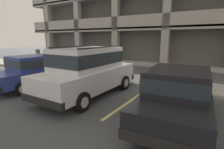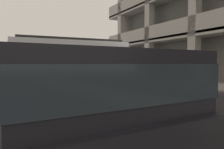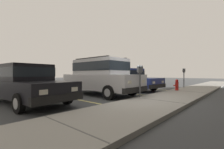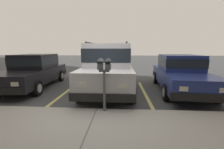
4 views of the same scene
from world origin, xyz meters
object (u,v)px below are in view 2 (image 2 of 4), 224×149
Objects in this scene: silver_suv at (69,75)px; parking_meter_far at (80,66)px; red_sedan at (43,78)px; fire_hydrant at (102,82)px; dark_hatchback at (112,115)px; parking_meter_near at (143,70)px.

parking_meter_far is (-6.65, 2.47, 0.13)m from silver_suv.
red_sedan reaches higher than fire_hydrant.
red_sedan is at bearing -36.46° from parking_meter_far.
parking_meter_near is at bearing 137.45° from dark_hatchback.
silver_suv reaches higher than parking_meter_far.
silver_suv reaches higher than parking_meter_near.
red_sedan is 3.12× the size of parking_meter_far.
parking_meter_near reaches higher than dark_hatchback.
dark_hatchback is at bearing -6.97° from silver_suv.
red_sedan and dark_hatchback have the same top height.
parking_meter_near is (2.96, 2.69, 0.36)m from red_sedan.
fire_hydrant is at bearing 113.85° from red_sedan.
red_sedan is 6.67m from dark_hatchback.
dark_hatchback is (3.63, -0.46, -0.27)m from silver_suv.
fire_hydrant is (-3.99, 0.30, -0.72)m from parking_meter_near.
red_sedan is 1.00× the size of dark_hatchback.
silver_suv is at bearing 168.80° from dark_hatchback.
parking_meter_far is (-3.61, 2.67, 0.40)m from red_sedan.
parking_meter_near reaches higher than red_sedan.
dark_hatchback is (6.66, -0.26, 0.00)m from red_sedan.
red_sedan is at bearing -137.76° from parking_meter_near.
silver_suv reaches higher than dark_hatchback.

